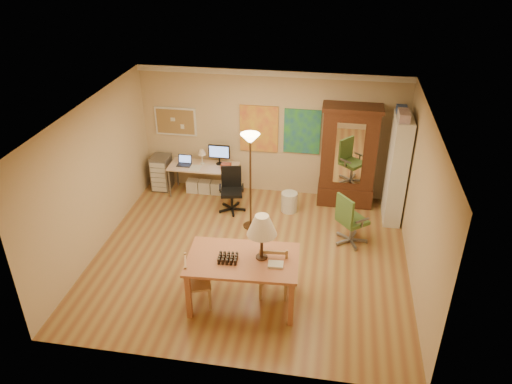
% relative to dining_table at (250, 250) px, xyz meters
% --- Properties ---
extents(floor, '(5.50, 5.50, 0.00)m').
position_rel_dining_table_xyz_m(floor, '(-0.20, 1.16, -1.00)').
color(floor, brown).
rests_on(floor, ground).
extents(crown_molding, '(5.50, 0.08, 0.12)m').
position_rel_dining_table_xyz_m(crown_molding, '(-0.20, 3.62, 1.64)').
color(crown_molding, white).
rests_on(crown_molding, floor).
extents(corkboard, '(0.90, 0.04, 0.62)m').
position_rel_dining_table_xyz_m(corkboard, '(-2.25, 3.63, 0.50)').
color(corkboard, '#9D8549').
rests_on(corkboard, floor).
extents(art_panel_left, '(0.80, 0.04, 1.00)m').
position_rel_dining_table_xyz_m(art_panel_left, '(-0.45, 3.63, 0.45)').
color(art_panel_left, yellow).
rests_on(art_panel_left, floor).
extents(art_panel_right, '(0.75, 0.04, 0.95)m').
position_rel_dining_table_xyz_m(art_panel_right, '(0.45, 3.63, 0.45)').
color(art_panel_right, '#22638B').
rests_on(art_panel_right, floor).
extents(dining_table, '(1.73, 1.10, 1.58)m').
position_rel_dining_table_xyz_m(dining_table, '(0.00, 0.00, 0.00)').
color(dining_table, '#9B5432').
rests_on(dining_table, floor).
extents(ladder_chair_back, '(0.48, 0.46, 0.98)m').
position_rel_dining_table_xyz_m(ladder_chair_back, '(0.34, 0.24, -0.54)').
color(ladder_chair_back, '#A07B49').
rests_on(ladder_chair_back, floor).
extents(ladder_chair_left, '(0.49, 0.50, 0.87)m').
position_rel_dining_table_xyz_m(ladder_chair_left, '(-0.80, -0.19, -0.59)').
color(ladder_chair_left, '#A07B49').
rests_on(ladder_chair_left, floor).
extents(torchiere_lamp, '(0.35, 0.35, 1.95)m').
position_rel_dining_table_xyz_m(torchiere_lamp, '(-0.37, 2.14, 0.56)').
color(torchiere_lamp, '#432C1A').
rests_on(torchiere_lamp, floor).
extents(computer_desk, '(1.47, 0.64, 1.11)m').
position_rel_dining_table_xyz_m(computer_desk, '(-1.56, 3.31, -0.59)').
color(computer_desk, beige).
rests_on(computer_desk, floor).
extents(office_chair_black, '(0.57, 0.57, 0.92)m').
position_rel_dining_table_xyz_m(office_chair_black, '(-0.86, 2.71, -0.75)').
color(office_chair_black, black).
rests_on(office_chair_black, floor).
extents(office_chair_green, '(0.65, 0.65, 1.01)m').
position_rel_dining_table_xyz_m(office_chair_green, '(1.53, 1.91, -0.73)').
color(office_chair_green, slate).
rests_on(office_chair_green, floor).
extents(drawer_cart, '(0.39, 0.46, 0.77)m').
position_rel_dining_table_xyz_m(drawer_cart, '(-2.58, 3.36, -0.61)').
color(drawer_cart, slate).
rests_on(drawer_cart, floor).
extents(armoire, '(1.16, 0.55, 2.14)m').
position_rel_dining_table_xyz_m(armoire, '(1.42, 3.40, -0.07)').
color(armoire, '#31190D').
rests_on(armoire, floor).
extents(bookshelf, '(0.32, 0.85, 2.14)m').
position_rel_dining_table_xyz_m(bookshelf, '(2.35, 2.96, 0.06)').
color(bookshelf, white).
rests_on(bookshelf, floor).
extents(wastebin, '(0.33, 0.33, 0.41)m').
position_rel_dining_table_xyz_m(wastebin, '(0.31, 2.85, -0.79)').
color(wastebin, silver).
rests_on(wastebin, floor).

